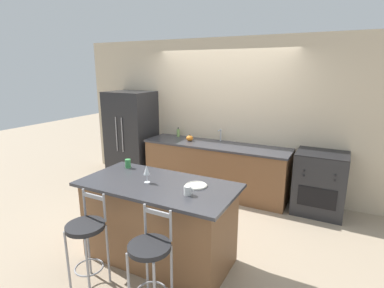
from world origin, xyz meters
name	(u,v)px	position (x,y,z in m)	size (l,w,h in m)	color
ground_plane	(206,200)	(0.00, 0.00, 0.00)	(18.00, 18.00, 0.00)	tan
wall_back	(224,116)	(0.00, 0.73, 1.35)	(6.00, 0.07, 2.70)	beige
back_counter	(215,168)	(0.00, 0.39, 0.45)	(2.58, 0.71, 0.90)	brown
sink_faucet	(220,134)	(0.00, 0.60, 1.04)	(0.02, 0.13, 0.22)	#ADAFB5
kitchen_island	(159,221)	(0.19, -1.72, 0.48)	(1.77, 0.89, 0.94)	brown
refrigerator	(132,135)	(-1.82, 0.36, 0.87)	(0.88, 0.73, 1.74)	#232326
oven_range	(320,183)	(1.73, 0.40, 0.48)	(0.73, 0.64, 0.96)	#28282B
bar_stool_near	(87,236)	(-0.19, -2.42, 0.56)	(0.38, 0.38, 0.99)	#99999E
bar_stool_far	(150,258)	(0.57, -2.42, 0.56)	(0.38, 0.38, 0.99)	#99999E
dinner_plate	(196,185)	(0.61, -1.59, 0.95)	(0.24, 0.24, 0.02)	beige
wine_glass	(147,170)	(0.07, -1.74, 1.08)	(0.07, 0.07, 0.20)	white
coffee_mug	(188,191)	(0.64, -1.84, 0.99)	(0.11, 0.08, 0.09)	white
tumbler_cup	(128,164)	(-0.45, -1.44, 1.00)	(0.07, 0.07, 0.11)	#3D934C
pumpkin_decoration	(190,138)	(-0.51, 0.37, 0.95)	(0.13, 0.13, 0.12)	orange
soap_bottle	(178,133)	(-0.87, 0.59, 0.97)	(0.06, 0.06, 0.18)	#89B260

